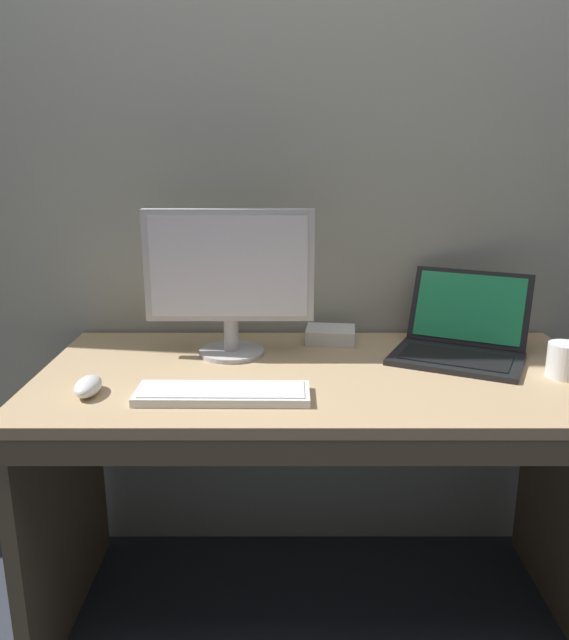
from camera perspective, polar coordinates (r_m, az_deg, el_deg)
name	(u,v)px	position (r m, az deg, el deg)	size (l,w,h in m)	color
ground_plane	(317,611)	(2.06, 3.00, -24.97)	(14.00, 14.00, 0.00)	#2D333D
desk	(320,447)	(1.75, 3.26, -11.54)	(1.48, 0.72, 0.76)	tan
laptop_black	(463,343)	(1.83, 15.95, -2.01)	(0.45, 0.44, 0.22)	black
external_monitor	(232,275)	(1.73, -4.84, 4.08)	(0.47, 0.19, 0.42)	#B7B7BC
wired_keyboard	(225,393)	(1.50, -5.46, -6.68)	(0.41, 0.14, 0.02)	white
computer_mouse	(91,386)	(1.58, -17.28, -5.77)	(0.06, 0.12, 0.04)	white
external_drive_box	(333,335)	(1.92, 4.42, -1.36)	(0.15, 0.12, 0.04)	silver
coffee_mug	(568,361)	(1.76, 24.47, -3.40)	(0.13, 0.09, 0.09)	white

